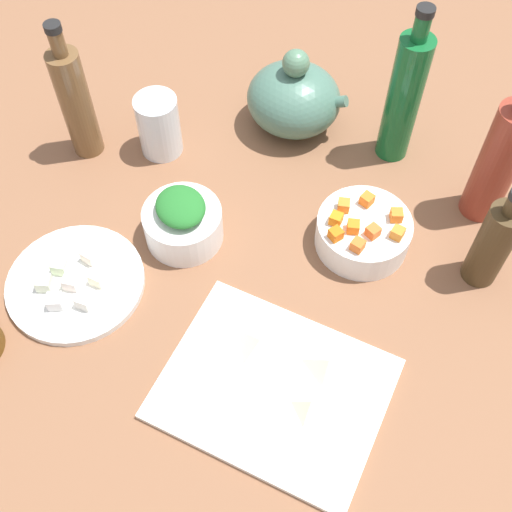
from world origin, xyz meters
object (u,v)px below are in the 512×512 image
(bowl_carrots, at_px, (363,233))
(drinking_glass_0, at_px, (159,125))
(plate_tofu, at_px, (76,283))
(bottle_2, at_px, (494,243))
(bottle_3, at_px, (404,97))
(teapot, at_px, (294,98))
(bowl_greens, at_px, (183,225))
(bottle_1, at_px, (75,102))
(cutting_board, at_px, (274,389))
(bottle_0, at_px, (499,162))

(bowl_carrots, height_order, drinking_glass_0, drinking_glass_0)
(plate_tofu, height_order, drinking_glass_0, drinking_glass_0)
(bowl_carrots, height_order, bottle_2, bottle_2)
(bottle_3, bearing_deg, bowl_carrots, -89.31)
(teapot, relative_size, drinking_glass_0, 1.61)
(plate_tofu, bearing_deg, teapot, 65.52)
(bowl_carrots, bearing_deg, bowl_greens, -162.31)
(teapot, xyz_separation_m, bottle_1, (-0.32, -0.18, 0.05))
(plate_tofu, height_order, bowl_greens, bowl_greens)
(cutting_board, height_order, bottle_0, bottle_0)
(bowl_greens, relative_size, bottle_3, 0.43)
(bottle_2, bearing_deg, drinking_glass_0, 173.00)
(bowl_carrots, xyz_separation_m, teapot, (-0.19, 0.21, 0.04))
(bowl_greens, bearing_deg, bottle_3, 48.17)
(bowl_greens, height_order, bowl_carrots, bowl_greens)
(bowl_carrots, height_order, bottle_3, bottle_3)
(bowl_carrots, xyz_separation_m, drinking_glass_0, (-0.39, 0.08, 0.03))
(teapot, distance_m, bottle_1, 0.37)
(cutting_board, relative_size, drinking_glass_0, 2.69)
(bowl_carrots, bearing_deg, bottle_3, 90.69)
(bottle_0, xyz_separation_m, bottle_3, (-0.17, 0.08, 0.01))
(plate_tofu, distance_m, teapot, 0.49)
(bottle_1, bearing_deg, bottle_2, -2.13)
(cutting_board, xyz_separation_m, bottle_1, (-0.46, 0.32, 0.10))
(bottle_2, bearing_deg, teapot, 150.98)
(bottle_1, bearing_deg, drinking_glass_0, 19.84)
(bowl_greens, bearing_deg, bowl_carrots, 17.69)
(bowl_greens, bearing_deg, drinking_glass_0, 125.39)
(bottle_3, bearing_deg, drinking_glass_0, -160.41)
(bottle_2, relative_size, drinking_glass_0, 1.78)
(bowl_carrots, bearing_deg, plate_tofu, -149.51)
(plate_tofu, xyz_separation_m, drinking_glass_0, (0.00, 0.31, 0.05))
(teapot, bearing_deg, bowl_carrots, -48.70)
(bottle_1, distance_m, drinking_glass_0, 0.14)
(teapot, bearing_deg, bottle_1, -150.49)
(plate_tofu, distance_m, bottle_1, 0.31)
(plate_tofu, height_order, bottle_1, bottle_1)
(plate_tofu, distance_m, drinking_glass_0, 0.31)
(bottle_0, bearing_deg, cutting_board, -116.67)
(bottle_0, bearing_deg, teapot, 167.68)
(bottle_3, xyz_separation_m, drinking_glass_0, (-0.38, -0.14, -0.07))
(cutting_board, relative_size, bowl_greens, 2.42)
(plate_tofu, height_order, bowl_carrots, bowl_carrots)
(bottle_2, bearing_deg, cutting_board, -128.79)
(cutting_board, relative_size, bottle_0, 1.16)
(bowl_carrots, distance_m, bottle_1, 0.52)
(bottle_2, bearing_deg, bowl_carrots, -178.10)
(bowl_greens, height_order, teapot, teapot)
(cutting_board, bearing_deg, bottle_1, 145.51)
(bottle_0, height_order, drinking_glass_0, bottle_0)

